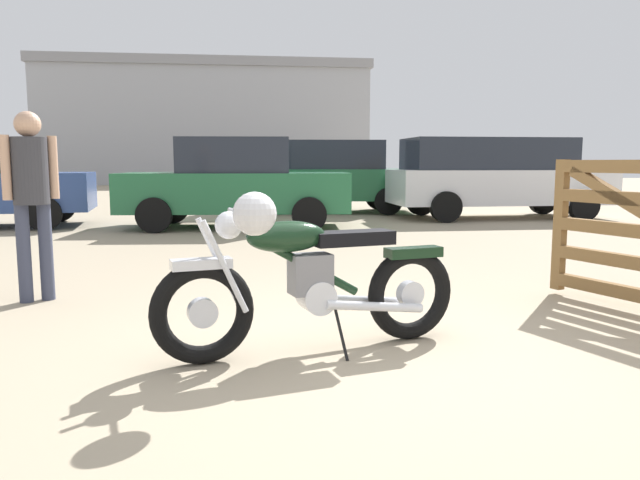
% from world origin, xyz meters
% --- Properties ---
extents(ground_plane, '(80.00, 80.00, 0.00)m').
position_xyz_m(ground_plane, '(0.00, 0.00, 0.00)').
color(ground_plane, gray).
extents(vintage_motorcycle, '(2.05, 0.82, 1.07)m').
position_xyz_m(vintage_motorcycle, '(-0.41, 0.11, 0.49)').
color(vintage_motorcycle, black).
rests_on(vintage_motorcycle, ground_plane).
extents(bystander, '(0.42, 0.30, 1.66)m').
position_xyz_m(bystander, '(-2.59, 1.94, 1.02)').
color(bystander, '#383D51').
rests_on(bystander, ground_plane).
extents(dark_sedan_left, '(4.86, 2.35, 1.74)m').
position_xyz_m(dark_sedan_left, '(1.28, 11.14, 0.94)').
color(dark_sedan_left, black).
rests_on(dark_sedan_left, ground_plane).
extents(blue_hatchback_right, '(4.73, 2.04, 1.74)m').
position_xyz_m(blue_hatchback_right, '(4.89, 9.04, 0.94)').
color(blue_hatchback_right, black).
rests_on(blue_hatchback_right, ground_plane).
extents(red_hatchback_near, '(4.35, 2.25, 1.67)m').
position_xyz_m(red_hatchback_near, '(-0.75, 7.91, 0.84)').
color(red_hatchback_near, black).
rests_on(red_hatchback_near, ground_plane).
extents(industrial_building, '(18.64, 14.17, 6.87)m').
position_xyz_m(industrial_building, '(-1.89, 36.89, 3.44)').
color(industrial_building, '#9EA0A8').
rests_on(industrial_building, ground_plane).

